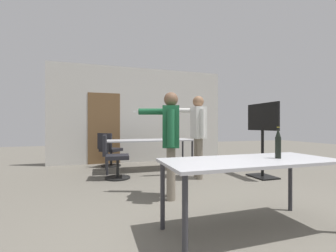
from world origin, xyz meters
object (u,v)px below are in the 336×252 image
at_px(office_chair_far_right, 109,151).
at_px(office_chair_far_left, 114,158).
at_px(tv_screen, 263,133).
at_px(person_near_casual, 198,128).
at_px(person_right_polo, 170,135).
at_px(beer_bottle, 278,143).

height_order(office_chair_far_right, office_chair_far_left, office_chair_far_left).
distance_m(tv_screen, person_near_casual, 1.41).
relative_size(tv_screen, office_chair_far_right, 1.75).
bearing_deg(office_chair_far_right, person_right_polo, -33.79).
bearing_deg(person_near_casual, office_chair_far_right, 46.77).
height_order(person_right_polo, office_chair_far_right, person_right_polo).
relative_size(office_chair_far_right, office_chair_far_left, 0.99).
bearing_deg(office_chair_far_left, tv_screen, 80.36).
bearing_deg(office_chair_far_left, person_near_casual, 79.33).
bearing_deg(person_near_casual, person_right_polo, 143.05).
xyz_separation_m(person_near_casual, beer_bottle, (-0.14, -2.34, -0.14)).
xyz_separation_m(person_near_casual, office_chair_far_left, (-1.68, 0.49, -0.63)).
distance_m(tv_screen, office_chair_far_right, 3.85).
relative_size(tv_screen, office_chair_far_left, 1.74).
distance_m(person_near_casual, person_right_polo, 1.42).
xyz_separation_m(person_near_casual, person_right_polo, (-0.95, -1.05, -0.08)).
height_order(office_chair_far_right, beer_bottle, beer_bottle).
xyz_separation_m(office_chair_far_left, beer_bottle, (1.55, -2.83, 0.49)).
relative_size(person_right_polo, office_chair_far_left, 1.77).
bearing_deg(beer_bottle, person_right_polo, 122.27).
distance_m(person_right_polo, office_chair_far_left, 1.79).
distance_m(tv_screen, office_chair_far_left, 3.20).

